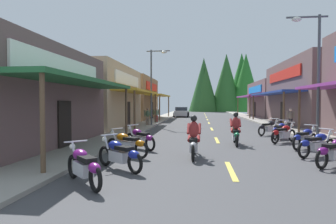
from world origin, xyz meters
name	(u,v)px	position (x,y,z in m)	size (l,w,h in m)	color
ground	(210,126)	(0.00, 24.80, -0.05)	(9.35, 79.60, 0.10)	#424244
sidewalk_left	(147,124)	(-5.71, 24.80, 0.06)	(2.07, 79.60, 0.12)	gray
sidewalk_right	(276,125)	(5.71, 24.80, 0.06)	(2.07, 79.60, 0.12)	gray
centerline_dashes	(209,123)	(0.00, 26.97, 0.01)	(0.16, 52.80, 0.01)	#E0C64C
storefront_left_middle	(77,97)	(-11.04, 21.73, 2.49)	(10.46, 10.18, 4.98)	tan
storefront_left_far	(116,98)	(-11.21, 33.30, 2.54)	(10.80, 10.22, 5.07)	olive
storefront_right_middle	(326,93)	(10.50, 26.41, 2.92)	(9.38, 13.33, 5.83)	brown
storefront_right_far	(277,99)	(9.74, 39.78, 2.46)	(7.88, 12.39, 4.92)	brown
streetlamp_left	(154,77)	(-4.79, 23.32, 4.22)	(2.02, 0.30, 6.54)	#474C51
streetlamp_right	(313,60)	(4.79, 14.48, 4.18)	(2.02, 0.30, 6.47)	#474C51
motorcycle_parked_right_1	(335,151)	(3.32, 8.75, 0.49)	(1.74, 1.40, 1.04)	black
motorcycle_parked_right_2	(317,144)	(3.42, 10.36, 0.49)	(1.84, 1.27, 1.04)	black
motorcycle_parked_right_3	(305,138)	(3.66, 12.23, 0.49)	(1.59, 1.58, 1.04)	black
motorcycle_parked_right_4	(283,133)	(3.28, 14.08, 0.49)	(1.64, 1.52, 1.04)	black
motorcycle_parked_right_5	(280,130)	(3.56, 15.67, 0.49)	(1.35, 1.78, 1.04)	black
motorcycle_parked_right_6	(269,127)	(3.35, 17.33, 0.49)	(1.68, 1.48, 1.04)	black
motorcycle_parked_left_0	(84,165)	(-3.75, 5.93, 0.49)	(1.55, 1.62, 1.04)	black
motorcycle_parked_left_1	(120,154)	(-3.31, 7.55, 0.49)	(1.76, 1.38, 1.04)	black
motorcycle_parked_left_2	(127,144)	(-3.64, 9.63, 0.49)	(1.90, 1.17, 1.04)	black
motorcycle_parked_left_3	(140,138)	(-3.50, 11.33, 0.49)	(1.65, 1.51, 1.04)	black
rider_cruising_lead	(194,140)	(-1.14, 9.68, 0.66)	(0.60, 2.14, 1.57)	black
rider_cruising_trailing	(236,131)	(0.78, 13.04, 0.66)	(0.60, 2.14, 1.57)	black
pedestrian_by_shop	(291,117)	(5.91, 21.50, 0.92)	(0.57, 0.28, 1.60)	black
pedestrian_waiting	(148,116)	(-5.34, 22.99, 0.92)	(0.51, 0.40, 1.59)	#726659
pedestrian_strolling	(156,114)	(-5.18, 26.75, 0.89)	(0.55, 0.34, 1.56)	maroon
parked_car_curbside	(182,112)	(-3.48, 39.25, 0.69)	(2.06, 4.30, 1.40)	silver
treeline_backdrop	(230,84)	(6.08, 65.40, 6.31)	(16.46, 12.54, 13.97)	#305723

